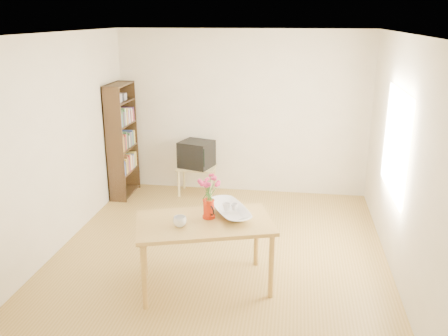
% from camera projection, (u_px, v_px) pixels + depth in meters
% --- Properties ---
extents(room, '(4.50, 4.50, 4.50)m').
position_uv_depth(room, '(223.00, 151.00, 5.43)').
color(room, olive).
rests_on(room, ground).
extents(table, '(1.57, 1.19, 0.75)m').
position_uv_depth(table, '(204.00, 228.00, 4.94)').
color(table, '#A47B38').
rests_on(table, ground).
extents(tv_stand, '(0.60, 0.45, 0.46)m').
position_uv_depth(tv_stand, '(197.00, 171.00, 7.67)').
color(tv_stand, tan).
rests_on(tv_stand, ground).
extents(bookshelf, '(0.28, 0.70, 1.80)m').
position_uv_depth(bookshelf, '(122.00, 144.00, 7.49)').
color(bookshelf, black).
rests_on(bookshelf, ground).
extents(pitcher, '(0.14, 0.19, 0.20)m').
position_uv_depth(pitcher, '(209.00, 209.00, 4.97)').
color(pitcher, red).
rests_on(pitcher, table).
extents(flowers, '(0.23, 0.23, 0.33)m').
position_uv_depth(flowers, '(208.00, 186.00, 4.89)').
color(flowers, '#D5326B').
rests_on(flowers, pitcher).
extents(mug, '(0.19, 0.19, 0.11)m').
position_uv_depth(mug, '(180.00, 222.00, 4.77)').
color(mug, white).
rests_on(mug, table).
extents(bowl, '(0.65, 0.65, 0.45)m').
position_uv_depth(bowl, '(230.00, 194.00, 5.03)').
color(bowl, white).
rests_on(bowl, table).
extents(teacup_a, '(0.10, 0.10, 0.07)m').
position_uv_depth(teacup_a, '(226.00, 198.00, 5.05)').
color(teacup_a, white).
rests_on(teacup_a, bowl).
extents(teacup_b, '(0.09, 0.09, 0.06)m').
position_uv_depth(teacup_b, '(234.00, 198.00, 5.06)').
color(teacup_b, white).
rests_on(teacup_b, bowl).
extents(television, '(0.59, 0.57, 0.42)m').
position_uv_depth(television, '(197.00, 154.00, 7.59)').
color(television, black).
rests_on(television, tv_stand).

